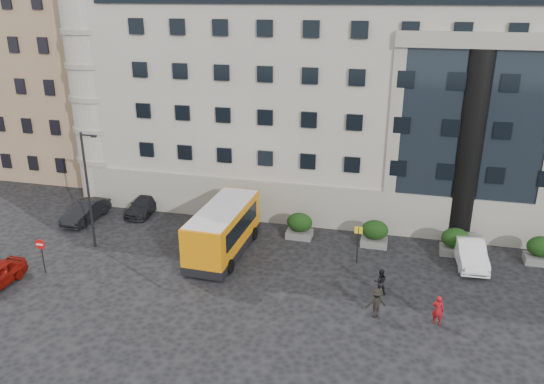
# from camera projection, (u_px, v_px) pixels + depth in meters

# --- Properties ---
(ground) EXTENTS (120.00, 120.00, 0.00)m
(ground) POSITION_uv_depth(u_px,v_px,m) (252.00, 292.00, 30.62)
(ground) COLOR black
(ground) RESTS_ON ground
(civic_building) EXTENTS (44.00, 24.00, 18.00)m
(civic_building) POSITION_uv_depth(u_px,v_px,m) (387.00, 81.00, 46.04)
(civic_building) COLOR #A09A8D
(civic_building) RESTS_ON ground
(entrance_column) EXTENTS (1.80, 1.80, 13.00)m
(entrance_column) POSITION_uv_depth(u_px,v_px,m) (469.00, 150.00, 34.94)
(entrance_column) COLOR black
(entrance_column) RESTS_ON ground
(apartment_near) EXTENTS (14.00, 14.00, 20.00)m
(apartment_near) POSITION_uv_depth(u_px,v_px,m) (68.00, 62.00, 50.70)
(apartment_near) COLOR #957457
(apartment_near) RESTS_ON ground
(apartment_far) EXTENTS (13.00, 13.00, 22.00)m
(apartment_far) POSITION_uv_depth(u_px,v_px,m) (130.00, 36.00, 67.37)
(apartment_far) COLOR #7D6048
(apartment_far) RESTS_ON ground
(hedge_a) EXTENTS (1.80, 1.26, 1.84)m
(hedge_a) POSITION_uv_depth(u_px,v_px,m) (229.00, 218.00, 38.28)
(hedge_a) COLOR #5D5D5B
(hedge_a) RESTS_ON ground
(hedge_b) EXTENTS (1.80, 1.26, 1.84)m
(hedge_b) POSITION_uv_depth(u_px,v_px,m) (300.00, 225.00, 37.10)
(hedge_b) COLOR #5D5D5B
(hedge_b) RESTS_ON ground
(hedge_c) EXTENTS (1.80, 1.26, 1.84)m
(hedge_c) POSITION_uv_depth(u_px,v_px,m) (375.00, 233.00, 35.92)
(hedge_c) COLOR #5D5D5B
(hedge_c) RESTS_ON ground
(hedge_d) EXTENTS (1.80, 1.26, 1.84)m
(hedge_d) POSITION_uv_depth(u_px,v_px,m) (455.00, 241.00, 34.73)
(hedge_d) COLOR #5D5D5B
(hedge_d) RESTS_ON ground
(hedge_e) EXTENTS (1.80, 1.26, 1.84)m
(hedge_e) POSITION_uv_depth(u_px,v_px,m) (541.00, 250.00, 33.55)
(hedge_e) COLOR #5D5D5B
(hedge_e) RESTS_ON ground
(street_lamp) EXTENTS (1.16, 0.18, 8.00)m
(street_lamp) POSITION_uv_depth(u_px,v_px,m) (88.00, 186.00, 34.52)
(street_lamp) COLOR #262628
(street_lamp) RESTS_ON ground
(bus_stop_sign) EXTENTS (0.50, 0.08, 2.52)m
(bus_stop_sign) POSITION_uv_depth(u_px,v_px,m) (358.00, 238.00, 33.30)
(bus_stop_sign) COLOR #262628
(bus_stop_sign) RESTS_ON ground
(no_entry_sign) EXTENTS (0.64, 0.16, 2.32)m
(no_entry_sign) POSITION_uv_depth(u_px,v_px,m) (41.00, 249.00, 32.06)
(no_entry_sign) COLOR #262628
(no_entry_sign) RESTS_ON ground
(minibus) EXTENTS (3.07, 7.80, 3.22)m
(minibus) POSITION_uv_depth(u_px,v_px,m) (223.00, 228.00, 34.61)
(minibus) COLOR orange
(minibus) RESTS_ON ground
(red_truck) EXTENTS (3.09, 6.05, 3.17)m
(red_truck) POSITION_uv_depth(u_px,v_px,m) (129.00, 156.00, 50.54)
(red_truck) COLOR maroon
(red_truck) RESTS_ON ground
(parked_car_b) EXTENTS (1.77, 4.52, 1.47)m
(parked_car_b) POSITION_uv_depth(u_px,v_px,m) (86.00, 211.00, 39.99)
(parked_car_b) COLOR black
(parked_car_b) RESTS_ON ground
(parked_car_c) EXTENTS (2.00, 4.54, 1.30)m
(parked_car_c) POSITION_uv_depth(u_px,v_px,m) (144.00, 205.00, 41.49)
(parked_car_c) COLOR black
(parked_car_c) RESTS_ON ground
(parked_car_d) EXTENTS (2.73, 5.37, 1.45)m
(parked_car_d) POSITION_uv_depth(u_px,v_px,m) (134.00, 173.00, 48.51)
(parked_car_d) COLOR black
(parked_car_d) RESTS_ON ground
(white_taxi) EXTENTS (2.04, 4.91, 1.58)m
(white_taxi) POSITION_uv_depth(u_px,v_px,m) (470.00, 252.00, 33.63)
(white_taxi) COLOR white
(white_taxi) RESTS_ON ground
(pedestrian_a) EXTENTS (0.67, 0.50, 1.65)m
(pedestrian_a) POSITION_uv_depth(u_px,v_px,m) (438.00, 310.00, 27.39)
(pedestrian_a) COLOR maroon
(pedestrian_a) RESTS_ON ground
(pedestrian_b) EXTENTS (0.85, 0.70, 1.57)m
(pedestrian_b) POSITION_uv_depth(u_px,v_px,m) (380.00, 282.00, 30.17)
(pedestrian_b) COLOR black
(pedestrian_b) RESTS_ON ground
(pedestrian_c) EXTENTS (1.24, 0.99, 1.68)m
(pedestrian_c) POSITION_uv_depth(u_px,v_px,m) (376.00, 303.00, 28.01)
(pedestrian_c) COLOR black
(pedestrian_c) RESTS_ON ground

